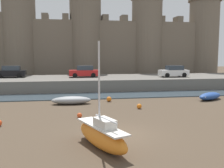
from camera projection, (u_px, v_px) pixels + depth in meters
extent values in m
plane|color=#4C3D2D|center=(120.00, 135.00, 15.72)|extent=(160.00, 160.00, 0.00)
cube|color=#3D4C56|center=(96.00, 96.00, 30.10)|extent=(80.00, 4.50, 0.10)
cube|color=#666059|center=(91.00, 83.00, 37.13)|extent=(58.23, 10.00, 1.57)
cube|color=#706354|center=(86.00, 51.00, 48.06)|extent=(46.23, 2.80, 10.80)
cylinder|color=#706354|center=(20.00, 39.00, 46.01)|extent=(5.64, 5.64, 14.96)
cylinder|color=#706354|center=(86.00, 39.00, 47.83)|extent=(5.64, 5.64, 14.96)
cylinder|color=#706354|center=(147.00, 40.00, 49.64)|extent=(5.64, 5.64, 14.96)
cylinder|color=#706354|center=(203.00, 40.00, 51.46)|extent=(5.64, 5.64, 14.96)
cube|color=#6A5E4F|center=(3.00, 16.00, 45.15)|extent=(1.10, 2.52, 1.10)
cube|color=#6A5E4F|center=(45.00, 17.00, 46.27)|extent=(1.10, 2.52, 1.10)
cube|color=#6A5E4F|center=(66.00, 17.00, 46.83)|extent=(1.10, 2.52, 1.10)
cube|color=#6A5E4F|center=(105.00, 18.00, 47.94)|extent=(1.10, 2.52, 1.10)
cube|color=#6A5E4F|center=(124.00, 19.00, 48.50)|extent=(1.10, 2.52, 1.10)
cube|color=#6A5E4F|center=(160.00, 19.00, 49.62)|extent=(1.10, 2.52, 1.10)
cube|color=#6A5E4F|center=(178.00, 20.00, 50.17)|extent=(1.10, 2.52, 1.10)
ellipsoid|color=gray|center=(71.00, 100.00, 25.30)|extent=(3.81, 1.46, 0.76)
ellipsoid|color=silver|center=(71.00, 100.00, 25.29)|extent=(3.12, 1.14, 0.42)
cube|color=beige|center=(74.00, 99.00, 25.33)|extent=(0.22, 1.20, 0.06)
cube|color=beige|center=(56.00, 100.00, 25.08)|extent=(0.29, 0.78, 0.08)
ellipsoid|color=orange|center=(102.00, 137.00, 13.44)|extent=(2.68, 4.67, 1.17)
cube|color=silver|center=(101.00, 126.00, 13.37)|extent=(2.33, 4.10, 0.08)
cube|color=silver|center=(105.00, 123.00, 13.05)|extent=(1.11, 1.45, 0.44)
cylinder|color=silver|center=(99.00, 84.00, 13.32)|extent=(0.10, 0.10, 4.30)
cylinder|color=silver|center=(106.00, 119.00, 12.92)|extent=(0.84, 1.96, 0.08)
ellipsoid|color=#234793|center=(210.00, 96.00, 27.69)|extent=(3.66, 2.89, 0.78)
ellipsoid|color=blue|center=(210.00, 96.00, 27.68)|extent=(2.97, 2.33, 0.43)
cube|color=beige|center=(211.00, 95.00, 27.85)|extent=(0.73, 1.04, 0.06)
cube|color=beige|center=(203.00, 97.00, 26.81)|extent=(0.60, 0.75, 0.08)
sphere|color=#E04C1E|center=(80.00, 115.00, 19.87)|extent=(0.38, 0.38, 0.38)
sphere|color=orange|center=(109.00, 99.00, 26.63)|extent=(0.51, 0.51, 0.51)
sphere|color=orange|center=(139.00, 106.00, 23.17)|extent=(0.44, 0.44, 0.44)
cube|color=black|center=(10.00, 73.00, 36.53)|extent=(4.13, 1.77, 0.80)
cube|color=#2D3842|center=(11.00, 68.00, 36.48)|extent=(2.28, 1.53, 0.64)
cylinder|color=black|center=(2.00, 75.00, 37.17)|extent=(0.64, 0.19, 0.64)
cylinder|color=black|center=(19.00, 75.00, 35.95)|extent=(0.64, 0.19, 0.64)
cylinder|color=black|center=(21.00, 75.00, 37.61)|extent=(0.64, 0.19, 0.64)
cube|color=silver|center=(173.00, 73.00, 37.43)|extent=(4.13, 1.77, 0.80)
cube|color=#2D3842|center=(175.00, 68.00, 37.38)|extent=(2.28, 1.53, 0.64)
cylinder|color=black|center=(167.00, 75.00, 36.41)|extent=(0.64, 0.19, 0.64)
cylinder|color=black|center=(163.00, 74.00, 38.08)|extent=(0.64, 0.19, 0.64)
cylinder|color=black|center=(184.00, 75.00, 36.86)|extent=(0.64, 0.19, 0.64)
cylinder|color=black|center=(179.00, 74.00, 38.52)|extent=(0.64, 0.19, 0.64)
cube|color=red|center=(84.00, 73.00, 37.01)|extent=(4.13, 1.77, 0.80)
cube|color=#2D3842|center=(85.00, 68.00, 36.95)|extent=(2.28, 1.53, 0.64)
cylinder|color=black|center=(75.00, 75.00, 35.98)|extent=(0.64, 0.19, 0.64)
cylinder|color=black|center=(75.00, 75.00, 37.65)|extent=(0.64, 0.19, 0.64)
cylinder|color=black|center=(93.00, 75.00, 36.43)|extent=(0.64, 0.19, 0.64)
cylinder|color=black|center=(92.00, 74.00, 38.09)|extent=(0.64, 0.19, 0.64)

